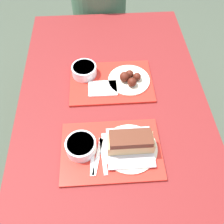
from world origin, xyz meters
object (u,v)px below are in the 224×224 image
(bowl_coleslaw_near, at_px, (81,146))
(wings_plate_far, at_px, (129,79))
(tray_far, at_px, (112,82))
(bowl_coleslaw_far, at_px, (84,70))
(tray_near, at_px, (111,150))
(brisket_sandwich_plate, at_px, (130,144))

(bowl_coleslaw_near, xyz_separation_m, wings_plate_far, (0.24, 0.37, -0.01))
(tray_far, relative_size, bowl_coleslaw_far, 3.32)
(bowl_coleslaw_near, relative_size, bowl_coleslaw_far, 1.00)
(bowl_coleslaw_far, distance_m, wings_plate_far, 0.24)
(tray_near, distance_m, wings_plate_far, 0.40)
(brisket_sandwich_plate, height_order, wings_plate_far, brisket_sandwich_plate)
(tray_far, height_order, wings_plate_far, wings_plate_far)
(tray_far, height_order, bowl_coleslaw_near, bowl_coleslaw_near)
(brisket_sandwich_plate, xyz_separation_m, bowl_coleslaw_far, (-0.19, 0.45, -0.01))
(brisket_sandwich_plate, bearing_deg, bowl_coleslaw_near, 177.13)
(bowl_coleslaw_far, height_order, wings_plate_far, wings_plate_far)
(tray_near, xyz_separation_m, tray_far, (0.03, 0.39, 0.00))
(tray_far, height_order, bowl_coleslaw_far, bowl_coleslaw_far)
(bowl_coleslaw_near, height_order, wings_plate_far, wings_plate_far)
(tray_far, relative_size, brisket_sandwich_plate, 1.81)
(tray_far, xyz_separation_m, bowl_coleslaw_far, (-0.14, 0.06, 0.04))
(bowl_coleslaw_near, bearing_deg, tray_near, -4.78)
(tray_near, bearing_deg, brisket_sandwich_plate, 0.18)
(bowl_coleslaw_near, distance_m, bowl_coleslaw_far, 0.44)
(tray_far, distance_m, brisket_sandwich_plate, 0.39)
(tray_near, height_order, tray_far, same)
(tray_near, relative_size, wings_plate_far, 1.98)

